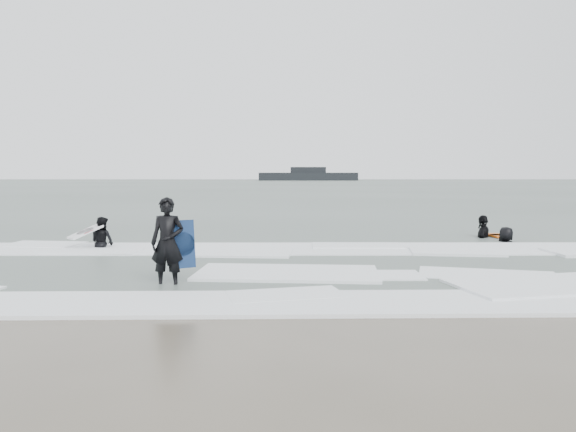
{
  "coord_description": "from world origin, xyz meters",
  "views": [
    {
      "loc": [
        -0.05,
        -10.09,
        2.29
      ],
      "look_at": [
        0.0,
        5.0,
        1.1
      ],
      "focal_mm": 35.0,
      "sensor_mm": 36.0,
      "label": 1
    }
  ],
  "objects_px": {
    "vessel_horizon": "(308,176)",
    "surfer_right_near": "(483,239)",
    "surfer_centre": "(168,287)",
    "surfer_wading": "(103,249)",
    "surfer_right_far": "(506,243)"
  },
  "relations": [
    {
      "from": "vessel_horizon",
      "to": "surfer_right_near",
      "type": "bearing_deg",
      "value": -89.58
    },
    {
      "from": "surfer_centre",
      "to": "surfer_right_near",
      "type": "height_order",
      "value": "surfer_right_near"
    },
    {
      "from": "surfer_wading",
      "to": "surfer_centre",
      "type": "bearing_deg",
      "value": 150.39
    },
    {
      "from": "surfer_wading",
      "to": "vessel_horizon",
      "type": "height_order",
      "value": "vessel_horizon"
    },
    {
      "from": "surfer_centre",
      "to": "surfer_right_far",
      "type": "height_order",
      "value": "surfer_centre"
    },
    {
      "from": "surfer_right_near",
      "to": "surfer_right_far",
      "type": "xyz_separation_m",
      "value": [
        0.3,
        -1.27,
        0.0
      ]
    },
    {
      "from": "surfer_right_near",
      "to": "vessel_horizon",
      "type": "relative_size",
      "value": 0.08
    },
    {
      "from": "surfer_wading",
      "to": "surfer_right_far",
      "type": "height_order",
      "value": "surfer_right_far"
    },
    {
      "from": "surfer_centre",
      "to": "surfer_wading",
      "type": "bearing_deg",
      "value": 125.23
    },
    {
      "from": "surfer_wading",
      "to": "surfer_right_near",
      "type": "bearing_deg",
      "value": -136.99
    },
    {
      "from": "surfer_wading",
      "to": "surfer_right_far",
      "type": "relative_size",
      "value": 0.9
    },
    {
      "from": "vessel_horizon",
      "to": "surfer_wading",
      "type": "bearing_deg",
      "value": -94.85
    },
    {
      "from": "surfer_right_near",
      "to": "vessel_horizon",
      "type": "distance_m",
      "value": 129.87
    },
    {
      "from": "surfer_centre",
      "to": "vessel_horizon",
      "type": "height_order",
      "value": "vessel_horizon"
    },
    {
      "from": "surfer_right_near",
      "to": "vessel_horizon",
      "type": "bearing_deg",
      "value": -150.88
    }
  ]
}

